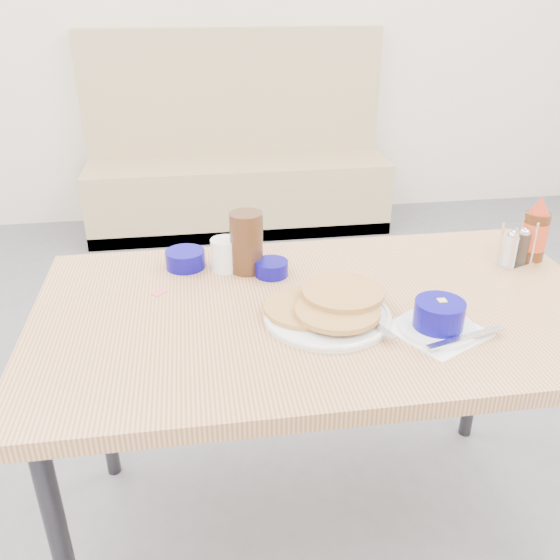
{
  "coord_description": "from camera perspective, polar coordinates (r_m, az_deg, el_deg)",
  "views": [
    {
      "loc": [
        -0.3,
        -0.98,
        1.46
      ],
      "look_at": [
        -0.1,
        0.28,
        0.82
      ],
      "focal_mm": 38.0,
      "sensor_mm": 36.0,
      "label": 1
    }
  ],
  "objects": [
    {
      "name": "booth_bench",
      "position": [
        3.94,
        -4.1,
        10.2
      ],
      "size": [
        1.9,
        0.56,
        1.22
      ],
      "color": "tan",
      "rests_on": "ground"
    },
    {
      "name": "dining_table",
      "position": [
        1.48,
        4.13,
        -4.51
      ],
      "size": [
        1.4,
        0.8,
        0.76
      ],
      "color": "tan",
      "rests_on": "ground"
    },
    {
      "name": "pancake_plate",
      "position": [
        1.39,
        4.65,
        -2.82
      ],
      "size": [
        0.3,
        0.3,
        0.05
      ],
      "rotation": [
        0.0,
        0.0,
        0.05
      ],
      "color": "white",
      "rests_on": "dining_table"
    },
    {
      "name": "coffee_mug",
      "position": [
        1.62,
        -5.15,
        2.51
      ],
      "size": [
        0.11,
        0.08,
        0.09
      ],
      "rotation": [
        0.0,
        0.0,
        -0.06
      ],
      "color": "white",
      "rests_on": "dining_table"
    },
    {
      "name": "grits_setting",
      "position": [
        1.37,
        15.04,
        -3.63
      ],
      "size": [
        0.27,
        0.25,
        0.08
      ],
      "rotation": [
        0.0,
        0.0,
        0.49
      ],
      "color": "white",
      "rests_on": "dining_table"
    },
    {
      "name": "creamer_bowl",
      "position": [
        1.65,
        -9.1,
        1.98
      ],
      "size": [
        0.11,
        0.11,
        0.05
      ],
      "rotation": [
        0.0,
        0.0,
        -0.27
      ],
      "color": "#0A057A",
      "rests_on": "dining_table"
    },
    {
      "name": "butter_bowl",
      "position": [
        1.59,
        -0.83,
        1.13
      ],
      "size": [
        0.09,
        0.09,
        0.04
      ],
      "rotation": [
        0.0,
        0.0,
        -0.42
      ],
      "color": "#0A057A",
      "rests_on": "dining_table"
    },
    {
      "name": "amber_tumbler",
      "position": [
        1.59,
        -3.25,
        3.64
      ],
      "size": [
        0.12,
        0.12,
        0.17
      ],
      "primitive_type": "cylinder",
      "rotation": [
        0.0,
        0.0,
        -0.39
      ],
      "color": "#3F2514",
      "rests_on": "dining_table"
    },
    {
      "name": "condiment_caddy",
      "position": [
        1.77,
        21.78,
        2.74
      ],
      "size": [
        0.12,
        0.09,
        0.12
      ],
      "rotation": [
        0.0,
        0.0,
        0.38
      ],
      "color": "silver",
      "rests_on": "dining_table"
    },
    {
      "name": "syrup_bottle",
      "position": [
        1.8,
        23.32,
        4.22
      ],
      "size": [
        0.07,
        0.07,
        0.19
      ],
      "rotation": [
        0.0,
        0.0,
        -0.36
      ],
      "color": "#47230F",
      "rests_on": "dining_table"
    },
    {
      "name": "sugar_wrapper",
      "position": [
        1.53,
        -11.54,
        -1.17
      ],
      "size": [
        0.04,
        0.05,
        0.0
      ],
      "primitive_type": "cube",
      "rotation": [
        0.0,
        0.0,
        0.87
      ],
      "color": "#F45160",
      "rests_on": "dining_table"
    }
  ]
}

